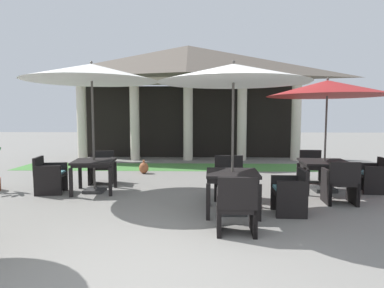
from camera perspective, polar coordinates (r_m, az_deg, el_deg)
ground_plane at (r=3.87m, az=-6.26°, el=-21.98°), size 60.00×60.00×0.00m
background_pavilion at (r=12.89m, az=-0.69°, el=12.34°), size 9.60×2.49×4.43m
lawn_strip at (r=11.04m, az=-1.04°, el=-4.07°), size 11.40×1.64×0.01m
patio_table_near_foreground at (r=8.10m, az=22.31°, el=-3.43°), size 1.12×1.12×0.71m
patio_umbrella_near_foreground at (r=8.04m, az=22.73°, el=8.91°), size 2.72×2.72×2.61m
patio_chair_near_foreground_south at (r=7.11m, az=24.68°, el=-6.28°), size 0.63×0.61×0.87m
patio_chair_near_foreground_north at (r=9.16m, az=20.38°, el=-3.87°), size 0.62×0.59×0.83m
patio_chair_near_foreground_east at (r=8.49m, az=29.29°, el=-4.89°), size 0.59×0.60×0.79m
patio_table_mid_right at (r=5.87m, az=7.10°, el=-5.87°), size 0.95×0.95×0.75m
patio_umbrella_mid_right at (r=5.81m, az=7.30°, el=12.07°), size 2.66×2.66×2.71m
patio_chair_mid_right_east at (r=6.08m, az=16.96°, el=-8.14°), size 0.56×0.60×0.81m
patio_chair_mid_right_north at (r=6.94m, az=6.55°, el=-6.22°), size 0.65×0.60×0.89m
patio_chair_mid_right_south at (r=4.92m, az=7.82°, el=-11.01°), size 0.60×0.53×0.89m
patio_table_far_back at (r=7.73m, az=-16.86°, el=-3.50°), size 1.01×1.01×0.74m
patio_umbrella_far_back at (r=7.71m, az=-17.27°, el=11.84°), size 2.97×2.97×2.96m
patio_chair_far_back_north at (r=8.73m, az=-15.61°, el=-4.02°), size 0.66×0.60×0.82m
patio_chair_far_back_west at (r=8.02m, az=-23.79°, el=-5.13°), size 0.65×0.64×0.83m
terracotta_urn at (r=9.94m, az=-8.49°, el=-4.16°), size 0.28×0.28×0.42m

